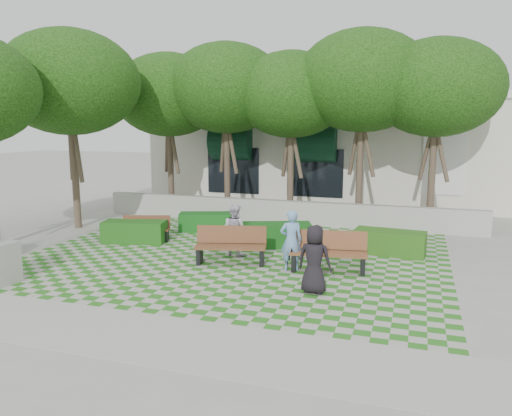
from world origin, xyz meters
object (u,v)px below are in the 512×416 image
(bench_west, at_px, (146,229))
(hedge_west, at_px, (134,232))
(person_white, at_px, (235,230))
(hedge_midleft, at_px, (206,222))
(bench_east, at_px, (328,252))
(hedge_east, at_px, (390,242))
(hedge_midright, at_px, (277,235))
(person_blue, at_px, (291,241))
(person_dark, at_px, (314,259))
(bench_mid, at_px, (231,246))

(bench_west, bearing_deg, hedge_west, -146.90)
(person_white, bearing_deg, hedge_midleft, -34.48)
(bench_east, height_order, hedge_east, bench_east)
(hedge_midright, bearing_deg, person_blue, -65.99)
(bench_east, xyz_separation_m, person_dark, (-0.01, -1.83, 0.29))
(bench_mid, relative_size, hedge_midright, 0.97)
(hedge_midright, distance_m, hedge_midleft, 3.41)
(bench_east, bearing_deg, person_white, 158.65)
(bench_east, relative_size, bench_mid, 1.01)
(bench_west, relative_size, hedge_east, 0.81)
(bench_east, xyz_separation_m, hedge_east, (1.44, 2.25, -0.15))
(bench_east, xyz_separation_m, hedge_west, (-6.62, 1.20, -0.16))
(hedge_east, height_order, person_blue, person_blue)
(person_dark, bearing_deg, bench_east, -85.44)
(bench_west, height_order, person_white, person_white)
(bench_west, xyz_separation_m, hedge_midright, (4.36, 0.59, -0.03))
(hedge_west, xyz_separation_m, person_white, (3.70, -0.49, 0.41))
(bench_west, relative_size, person_blue, 1.02)
(bench_west, height_order, person_blue, person_blue)
(person_dark, bearing_deg, person_white, -36.22)
(person_blue, relative_size, person_dark, 1.02)
(person_blue, height_order, person_dark, person_blue)
(bench_mid, relative_size, hedge_midleft, 1.10)
(bench_east, distance_m, person_blue, 1.04)
(bench_mid, relative_size, person_white, 1.35)
(hedge_midleft, distance_m, person_dark, 7.41)
(person_white, bearing_deg, person_blue, 171.28)
(bench_mid, height_order, hedge_east, bench_mid)
(bench_west, height_order, hedge_midleft, bench_west)
(bench_west, bearing_deg, bench_east, -31.52)
(hedge_east, bearing_deg, bench_mid, -150.35)
(person_white, bearing_deg, bench_west, 4.88)
(bench_mid, bearing_deg, person_dark, -46.38)
(person_white, bearing_deg, hedge_east, -142.81)
(hedge_midleft, bearing_deg, bench_mid, -56.86)
(hedge_west, relative_size, person_dark, 1.26)
(bench_east, distance_m, hedge_midright, 2.91)
(hedge_midright, height_order, person_white, person_white)
(person_dark, relative_size, person_white, 1.05)
(hedge_midleft, bearing_deg, person_dark, -46.46)
(bench_mid, distance_m, hedge_midright, 2.33)
(bench_west, xyz_separation_m, person_dark, (6.36, -3.33, 0.40))
(hedge_midright, height_order, person_dark, person_dark)
(bench_east, relative_size, person_blue, 1.27)
(hedge_west, bearing_deg, hedge_midleft, 57.05)
(bench_west, distance_m, hedge_east, 7.85)
(person_dark, bearing_deg, bench_west, -22.77)
(hedge_midleft, bearing_deg, hedge_midright, -24.87)
(bench_mid, height_order, hedge_midleft, bench_mid)
(bench_west, height_order, person_dark, person_dark)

